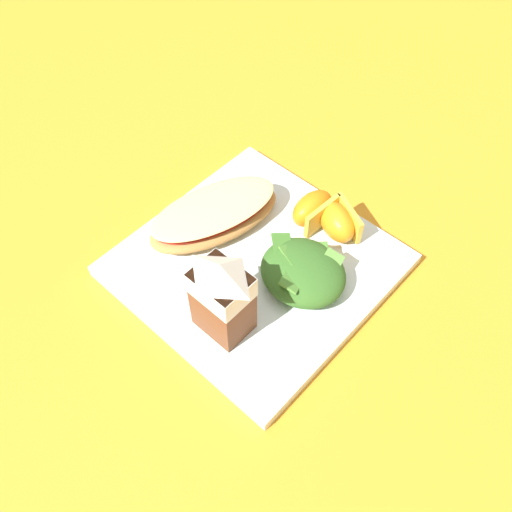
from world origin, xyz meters
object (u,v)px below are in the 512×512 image
object	(u,v)px
white_plate	(256,265)
cheesy_pizza_bread	(214,215)
milk_carton	(222,294)
orange_wedge_middle	(313,209)
green_salad_pile	(303,272)
orange_wedge_front	(338,221)

from	to	relation	value
white_plate	cheesy_pizza_bread	size ratio (longest dim) A/B	1.51
cheesy_pizza_bread	milk_carton	bearing A→B (deg)	139.06
white_plate	orange_wedge_middle	size ratio (longest dim) A/B	4.51
white_plate	cheesy_pizza_bread	distance (m)	0.08
green_salad_pile	orange_wedge_front	world-z (taller)	green_salad_pile
orange_wedge_front	milk_carton	bearing A→B (deg)	86.76
white_plate	milk_carton	xyz separation A→B (m)	(-0.03, 0.09, 0.07)
milk_carton	orange_wedge_middle	bearing A→B (deg)	-82.65
milk_carton	orange_wedge_middle	size ratio (longest dim) A/B	1.77
green_salad_pile	orange_wedge_front	bearing A→B (deg)	-79.04
green_salad_pile	orange_wedge_middle	distance (m)	0.10
white_plate	green_salad_pile	distance (m)	0.07
cheesy_pizza_bread	orange_wedge_front	world-z (taller)	orange_wedge_front
milk_carton	orange_wedge_middle	world-z (taller)	milk_carton
green_salad_pile	orange_wedge_front	xyz separation A→B (m)	(0.02, -0.09, -0.00)
cheesy_pizza_bread	white_plate	bearing A→B (deg)	174.78
white_plate	cheesy_pizza_bread	world-z (taller)	cheesy_pizza_bread
green_salad_pile	orange_wedge_middle	xyz separation A→B (m)	(0.05, -0.08, -0.00)
cheesy_pizza_bread	green_salad_pile	world-z (taller)	green_salad_pile
milk_carton	orange_wedge_middle	xyz separation A→B (m)	(0.02, -0.18, -0.04)
cheesy_pizza_bread	orange_wedge_middle	distance (m)	0.12
green_salad_pile	orange_wedge_front	size ratio (longest dim) A/B	1.53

